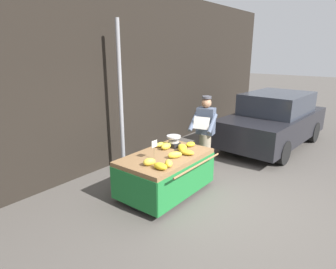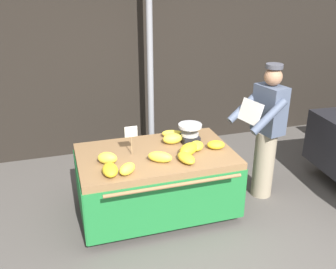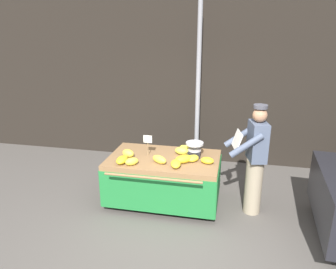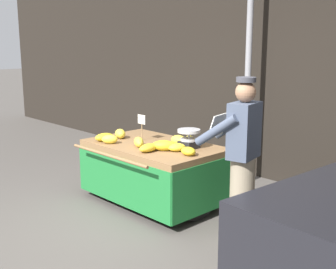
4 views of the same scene
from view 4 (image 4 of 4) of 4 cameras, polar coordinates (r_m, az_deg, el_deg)
ground_plane at (r=4.92m, az=-7.66°, el=-12.84°), size 60.00×60.00×0.00m
back_wall at (r=6.73m, az=13.72°, el=11.71°), size 16.00×0.24×4.13m
street_pole at (r=6.33m, az=10.42°, el=8.04°), size 0.09×0.09×3.29m
banana_cart at (r=5.61m, az=-1.91°, el=-3.33°), size 1.78×1.28×0.79m
weighing_scale at (r=5.31m, az=2.74°, el=-0.56°), size 0.28×0.28×0.24m
price_sign at (r=5.73m, az=-3.47°, el=1.66°), size 0.14×0.01×0.34m
banana_bunch_0 at (r=5.49m, az=1.43°, el=-0.74°), size 0.24×0.16×0.13m
banana_bunch_1 at (r=5.77m, az=-8.32°, el=-0.34°), size 0.17×0.27×0.11m
banana_bunch_2 at (r=5.41m, az=-3.84°, el=-0.99°), size 0.29×0.24×0.12m
banana_bunch_3 at (r=5.18m, az=1.12°, el=-1.68°), size 0.26×0.27×0.10m
banana_bunch_4 at (r=5.91m, az=-6.27°, el=0.11°), size 0.25×0.22×0.13m
banana_bunch_5 at (r=5.16m, az=-2.59°, el=-1.74°), size 0.20×0.30×0.10m
banana_bunch_6 at (r=5.21m, az=-0.55°, el=-1.44°), size 0.32×0.31×0.12m
banana_bunch_7 at (r=5.00m, az=2.67°, el=-2.19°), size 0.24×0.20×0.10m
banana_bunch_8 at (r=5.56m, az=2.99°, el=-0.72°), size 0.32×0.24×0.10m
banana_bunch_9 at (r=5.61m, az=-7.64°, el=-0.61°), size 0.24×0.23×0.12m
vendor_person at (r=4.61m, az=9.62°, el=-3.04°), size 0.65×0.60×1.71m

